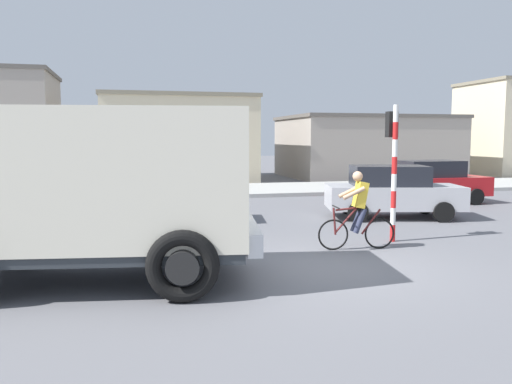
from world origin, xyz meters
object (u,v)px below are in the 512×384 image
object	(u,v)px
car_white_mid	(162,194)
cyclist	(358,210)
car_red_near	(432,182)
truck_foreground	(90,184)
car_far_side	(392,191)
traffic_light_pole	(393,154)

from	to	relation	value
car_white_mid	cyclist	bearing A→B (deg)	-51.34
car_red_near	cyclist	bearing A→B (deg)	-131.96
truck_foreground	car_far_side	bearing A→B (deg)	32.00
car_white_mid	car_far_side	xyz separation A→B (m)	(6.87, -0.96, 0.00)
truck_foreground	cyclist	bearing A→B (deg)	13.59
truck_foreground	car_far_side	xyz separation A→B (m)	(8.41, 5.25, -0.85)
cyclist	car_red_near	world-z (taller)	cyclist
truck_foreground	car_white_mid	distance (m)	6.46
cyclist	car_far_side	xyz separation A→B (m)	(2.95, 3.93, -0.05)
traffic_light_pole	car_red_near	bearing A→B (deg)	51.10
car_white_mid	car_far_side	size ratio (longest dim) A/B	0.98
cyclist	car_far_side	size ratio (longest dim) A/B	0.40
car_red_near	car_white_mid	bearing A→B (deg)	-169.11
car_white_mid	truck_foreground	bearing A→B (deg)	-103.88
traffic_light_pole	car_white_mid	distance (m)	6.73
cyclist	car_white_mid	xyz separation A→B (m)	(-3.92, 4.90, -0.05)
truck_foreground	traffic_light_pole	world-z (taller)	traffic_light_pole
traffic_light_pole	car_far_side	bearing A→B (deg)	61.48
truck_foreground	car_far_side	world-z (taller)	truck_foreground
truck_foreground	car_red_near	size ratio (longest dim) A/B	1.42
traffic_light_pole	truck_foreground	bearing A→B (deg)	-163.10
car_red_near	car_far_side	distance (m)	4.31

